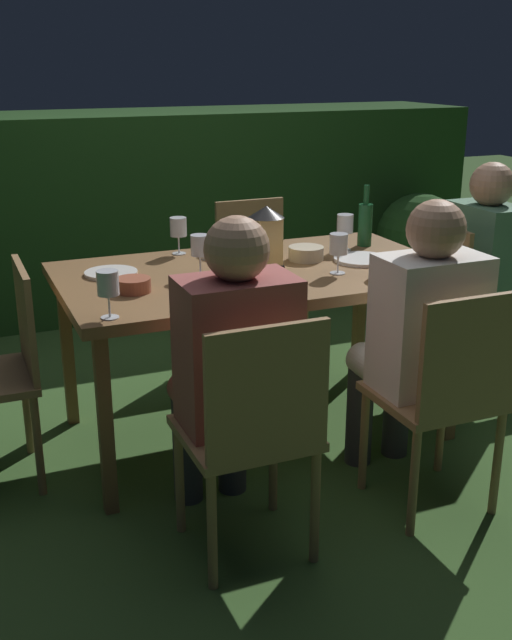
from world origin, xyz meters
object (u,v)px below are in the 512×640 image
green_bottle_on_table (365,223)px  plate_a (362,259)px  person_in_cream (418,334)px  bowl_olives (388,273)px  lantern_centerpiece (266,233)px  chair_side_left_b (446,391)px  wine_glass_a (178,229)px  chair_head_far (459,301)px  plate_d (222,255)px  chair_side_left_a (253,428)px  bowl_salad (133,285)px  chair_side_right_b (258,272)px  dining_table (256,283)px  person_in_rust (231,363)px  plate_c (111,273)px  potted_plant_by_hedge (419,240)px  wine_glass_c (345,225)px  bowl_dip (306,253)px  wine_glass_b (339,246)px  plate_b (209,297)px  bowl_bread (264,275)px  wine_glass_e (200,247)px  wine_glass_d (108,285)px  person_in_green (494,267)px

green_bottle_on_table → plate_a: bearing=-122.3°
person_in_cream → bowl_olives: 0.36m
lantern_centerpiece → chair_side_left_b: bearing=-70.5°
lantern_centerpiece → wine_glass_a: size_ratio=1.57×
chair_head_far → plate_d: size_ratio=4.09×
chair_side_left_a → plate_d: (0.32, 1.13, 0.28)m
lantern_centerpiece → bowl_salad: size_ratio=1.95×
chair_side_right_b → chair_side_left_b: size_ratio=1.00×
dining_table → bowl_olives: 0.56m
wine_glass_a → plate_a: 0.84m
person_in_rust → plate_c: size_ratio=5.25×
chair_side_left_b → potted_plant_by_hedge: bearing=57.9°
chair_side_left_a → green_bottle_on_table: (1.02, 1.07, 0.38)m
plate_a → wine_glass_c: bearing=83.0°
bowl_dip → wine_glass_a: bearing=146.5°
person_in_rust → person_in_cream: same height
chair_side_left_a → person_in_cream: size_ratio=0.76×
dining_table → wine_glass_b: (0.29, -0.19, 0.17)m
plate_a → chair_head_far: bearing=4.5°
dining_table → plate_b: size_ratio=6.77×
wine_glass_c → plate_b: wine_glass_c is taller
dining_table → chair_head_far: (1.07, 0.00, -0.21)m
chair_side_left_b → person_in_cream: bearing=90.0°
plate_a → chair_side_right_b: bearing=97.4°
bowl_bread → person_in_rust: bearing=-124.0°
plate_b → wine_glass_c: bearing=29.9°
person_in_rust → green_bottle_on_table: size_ratio=3.96×
dining_table → chair_head_far: size_ratio=1.90×
chair_head_far → bowl_dip: 0.86m
dining_table → plate_d: 0.28m
lantern_centerpiece → bowl_dip: lantern_centerpiece is taller
person_in_cream → plate_c: bearing=139.3°
wine_glass_e → plate_a: size_ratio=0.68×
person_in_cream → green_bottle_on_table: 0.95m
chair_side_right_b → wine_glass_e: (-0.62, -0.85, 0.39)m
lantern_centerpiece → plate_c: lantern_centerpiece is taller
wine_glass_b → plate_d: 0.58m
potted_plant_by_hedge → chair_side_left_b: bearing=-122.1°
chair_side_left_a → potted_plant_by_hedge: bearing=46.2°
dining_table → wine_glass_d: bearing=-151.1°
chair_head_far → person_in_green: person_in_green is taller
green_bottle_on_table → bowl_bread: green_bottle_on_table is taller
dining_table → person_in_rust: size_ratio=1.44×
wine_glass_e → bowl_bread: bearing=-40.2°
lantern_centerpiece → wine_glass_e: (-0.30, -0.01, -0.03)m
plate_b → potted_plant_by_hedge: (2.10, 1.70, -0.33)m
bowl_salad → person_in_green: bearing=3.7°
chair_side_left_b → wine_glass_d: size_ratio=5.15×
chair_side_left_a → bowl_dip: size_ratio=5.55×
wine_glass_c → person_in_green: bearing=-12.0°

